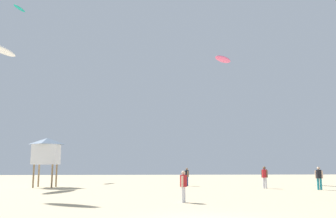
{
  "coord_description": "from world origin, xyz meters",
  "views": [
    {
      "loc": [
        -2.04,
        -11.24,
        1.81
      ],
      "look_at": [
        0.0,
        16.88,
        6.31
      ],
      "focal_mm": 38.01,
      "sensor_mm": 36.0,
      "label": 1
    }
  ],
  "objects_px": {
    "person_midground": "(319,176)",
    "person_right": "(187,175)",
    "person_left": "(265,176)",
    "kite_aloft_2": "(223,59)",
    "person_foreground": "(183,184)",
    "kite_aloft_3": "(1,49)",
    "lifeguard_tower": "(47,151)",
    "kite_aloft_0": "(19,8)"
  },
  "relations": [
    {
      "from": "person_foreground",
      "to": "kite_aloft_3",
      "type": "height_order",
      "value": "kite_aloft_3"
    },
    {
      "from": "person_midground",
      "to": "person_left",
      "type": "bearing_deg",
      "value": -83.41
    },
    {
      "from": "kite_aloft_3",
      "to": "person_midground",
      "type": "bearing_deg",
      "value": -13.62
    },
    {
      "from": "person_foreground",
      "to": "kite_aloft_3",
      "type": "xyz_separation_m",
      "value": [
        -15.36,
        14.89,
        11.62
      ]
    },
    {
      "from": "person_foreground",
      "to": "person_midground",
      "type": "height_order",
      "value": "person_midground"
    },
    {
      "from": "lifeguard_tower",
      "to": "kite_aloft_2",
      "type": "distance_m",
      "value": 17.82
    },
    {
      "from": "kite_aloft_2",
      "to": "person_midground",
      "type": "bearing_deg",
      "value": -41.32
    },
    {
      "from": "person_foreground",
      "to": "person_left",
      "type": "relative_size",
      "value": 0.9
    },
    {
      "from": "kite_aloft_3",
      "to": "person_foreground",
      "type": "bearing_deg",
      "value": -44.11
    },
    {
      "from": "person_left",
      "to": "kite_aloft_3",
      "type": "relative_size",
      "value": 0.38
    },
    {
      "from": "person_midground",
      "to": "person_right",
      "type": "bearing_deg",
      "value": -85.36
    },
    {
      "from": "lifeguard_tower",
      "to": "kite_aloft_2",
      "type": "xyz_separation_m",
      "value": [
        15.62,
        0.4,
        8.58
      ]
    },
    {
      "from": "person_right",
      "to": "kite_aloft_2",
      "type": "relative_size",
      "value": 0.73
    },
    {
      "from": "person_left",
      "to": "kite_aloft_2",
      "type": "xyz_separation_m",
      "value": [
        -2.4,
        3.18,
        10.62
      ]
    },
    {
      "from": "person_foreground",
      "to": "kite_aloft_3",
      "type": "distance_m",
      "value": 24.35
    },
    {
      "from": "person_left",
      "to": "kite_aloft_3",
      "type": "xyz_separation_m",
      "value": [
        -23.15,
        4.44,
        11.51
      ]
    },
    {
      "from": "person_left",
      "to": "lifeguard_tower",
      "type": "height_order",
      "value": "lifeguard_tower"
    },
    {
      "from": "person_midground",
      "to": "person_left",
      "type": "distance_m",
      "value": 4.05
    },
    {
      "from": "person_midground",
      "to": "person_right",
      "type": "height_order",
      "value": "person_midground"
    },
    {
      "from": "person_left",
      "to": "kite_aloft_2",
      "type": "height_order",
      "value": "kite_aloft_2"
    },
    {
      "from": "kite_aloft_0",
      "to": "lifeguard_tower",
      "type": "bearing_deg",
      "value": -62.7
    },
    {
      "from": "person_midground",
      "to": "lifeguard_tower",
      "type": "xyz_separation_m",
      "value": [
        -21.53,
        4.8,
        2.04
      ]
    },
    {
      "from": "person_left",
      "to": "kite_aloft_2",
      "type": "bearing_deg",
      "value": 87.97
    },
    {
      "from": "person_left",
      "to": "person_right",
      "type": "xyz_separation_m",
      "value": [
        -5.83,
        3.78,
        -0.08
      ]
    },
    {
      "from": "kite_aloft_3",
      "to": "kite_aloft_2",
      "type": "bearing_deg",
      "value": -3.48
    },
    {
      "from": "kite_aloft_2",
      "to": "kite_aloft_3",
      "type": "relative_size",
      "value": 0.49
    },
    {
      "from": "person_foreground",
      "to": "person_right",
      "type": "height_order",
      "value": "person_right"
    },
    {
      "from": "kite_aloft_0",
      "to": "kite_aloft_2",
      "type": "distance_m",
      "value": 34.77
    },
    {
      "from": "person_foreground",
      "to": "person_midground",
      "type": "distance_m",
      "value": 14.09
    },
    {
      "from": "person_midground",
      "to": "kite_aloft_0",
      "type": "distance_m",
      "value": 46.57
    },
    {
      "from": "lifeguard_tower",
      "to": "kite_aloft_3",
      "type": "bearing_deg",
      "value": 162.06
    },
    {
      "from": "person_foreground",
      "to": "lifeguard_tower",
      "type": "xyz_separation_m",
      "value": [
        -10.24,
        13.23,
        2.14
      ]
    },
    {
      "from": "person_left",
      "to": "kite_aloft_0",
      "type": "bearing_deg",
      "value": 102.33
    },
    {
      "from": "person_foreground",
      "to": "kite_aloft_0",
      "type": "distance_m",
      "value": 45.49
    },
    {
      "from": "kite_aloft_3",
      "to": "kite_aloft_0",
      "type": "bearing_deg",
      "value": 105.61
    },
    {
      "from": "kite_aloft_2",
      "to": "kite_aloft_0",
      "type": "bearing_deg",
      "value": 143.19
    },
    {
      "from": "person_left",
      "to": "person_right",
      "type": "distance_m",
      "value": 6.95
    },
    {
      "from": "person_right",
      "to": "kite_aloft_2",
      "type": "xyz_separation_m",
      "value": [
        3.42,
        -0.6,
        10.7
      ]
    },
    {
      "from": "person_left",
      "to": "lifeguard_tower",
      "type": "xyz_separation_m",
      "value": [
        -18.02,
        2.78,
        2.04
      ]
    },
    {
      "from": "lifeguard_tower",
      "to": "kite_aloft_3",
      "type": "relative_size",
      "value": 0.91
    },
    {
      "from": "person_midground",
      "to": "kite_aloft_3",
      "type": "distance_m",
      "value": 29.75
    },
    {
      "from": "kite_aloft_2",
      "to": "person_right",
      "type": "bearing_deg",
      "value": 170.07
    }
  ]
}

